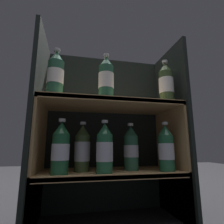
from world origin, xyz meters
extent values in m
cube|color=black|center=(0.00, 0.33, 0.47)|extent=(0.76, 0.02, 0.95)
cube|color=black|center=(-0.37, 0.16, 0.47)|extent=(0.02, 0.36, 0.95)
cube|color=black|center=(0.37, 0.16, 0.47)|extent=(0.02, 0.36, 0.95)
cube|color=tan|center=(0.00, 0.16, 0.23)|extent=(0.72, 0.32, 0.02)
cube|color=tan|center=(0.00, 0.01, 0.23)|extent=(0.72, 0.02, 0.03)
cube|color=tan|center=(-0.35, 0.16, 0.11)|extent=(0.01, 0.32, 0.23)
cube|color=tan|center=(0.35, 0.16, 0.11)|extent=(0.01, 0.32, 0.23)
cube|color=tan|center=(0.00, 0.16, 0.58)|extent=(0.72, 0.32, 0.02)
cube|color=tan|center=(0.00, 0.01, 0.58)|extent=(0.72, 0.02, 0.03)
cube|color=tan|center=(-0.35, 0.16, 0.29)|extent=(0.01, 0.32, 0.57)
cube|color=tan|center=(0.35, 0.16, 0.29)|extent=(0.01, 0.32, 0.57)
cylinder|color=#285B42|center=(-0.29, 0.07, 0.68)|extent=(0.08, 0.08, 0.18)
cylinder|color=white|center=(-0.29, 0.07, 0.69)|extent=(0.08, 0.08, 0.07)
cone|color=#285B42|center=(-0.29, 0.07, 0.80)|extent=(0.07, 0.07, 0.06)
cylinder|color=#B7B7BC|center=(-0.29, 0.07, 0.83)|extent=(0.03, 0.03, 0.01)
cylinder|color=#285B42|center=(-0.04, 0.07, 0.68)|extent=(0.08, 0.08, 0.18)
cylinder|color=white|center=(-0.04, 0.07, 0.69)|extent=(0.08, 0.08, 0.08)
cone|color=#285B42|center=(-0.04, 0.07, 0.80)|extent=(0.07, 0.07, 0.06)
cylinder|color=#B7B7BC|center=(-0.04, 0.07, 0.83)|extent=(0.03, 0.03, 0.01)
cylinder|color=#384C28|center=(0.29, 0.07, 0.68)|extent=(0.08, 0.08, 0.18)
cylinder|color=white|center=(0.29, 0.07, 0.69)|extent=(0.08, 0.08, 0.09)
cone|color=#384C28|center=(0.29, 0.07, 0.80)|extent=(0.07, 0.07, 0.06)
cylinder|color=#B7B7BC|center=(0.29, 0.07, 0.83)|extent=(0.03, 0.03, 0.01)
cylinder|color=#194C2D|center=(-0.24, 0.07, 0.33)|extent=(0.08, 0.08, 0.18)
cylinder|color=#ADB2C1|center=(-0.24, 0.07, 0.34)|extent=(0.08, 0.08, 0.07)
cone|color=#194C2D|center=(-0.24, 0.07, 0.45)|extent=(0.07, 0.07, 0.06)
cylinder|color=#B7B7BC|center=(-0.24, 0.07, 0.48)|extent=(0.03, 0.03, 0.01)
cylinder|color=#1E5638|center=(-0.05, 0.07, 0.33)|extent=(0.08, 0.08, 0.18)
cylinder|color=#ADB2C1|center=(-0.05, 0.07, 0.34)|extent=(0.08, 0.08, 0.09)
cone|color=#1E5638|center=(-0.05, 0.07, 0.45)|extent=(0.07, 0.07, 0.06)
cylinder|color=#B7B7BC|center=(-0.05, 0.07, 0.48)|extent=(0.03, 0.03, 0.01)
cylinder|color=#1E5638|center=(0.27, 0.07, 0.33)|extent=(0.08, 0.08, 0.18)
cylinder|color=#ADB2C1|center=(0.27, 0.07, 0.34)|extent=(0.08, 0.08, 0.08)
cone|color=#1E5638|center=(0.27, 0.07, 0.45)|extent=(0.07, 0.07, 0.06)
cylinder|color=#B7B7BC|center=(0.27, 0.07, 0.48)|extent=(0.03, 0.03, 0.01)
cylinder|color=#384C28|center=(-0.15, 0.15, 0.33)|extent=(0.08, 0.08, 0.18)
cylinder|color=#ADB2C1|center=(-0.15, 0.15, 0.34)|extent=(0.08, 0.08, 0.09)
cone|color=#384C28|center=(-0.15, 0.15, 0.45)|extent=(0.07, 0.07, 0.06)
cylinder|color=#B7B7BC|center=(-0.15, 0.15, 0.48)|extent=(0.03, 0.03, 0.01)
cylinder|color=#285B42|center=(0.11, 0.15, 0.33)|extent=(0.08, 0.08, 0.18)
cylinder|color=#ADB2C1|center=(0.11, 0.15, 0.34)|extent=(0.08, 0.08, 0.06)
cone|color=#285B42|center=(0.11, 0.15, 0.45)|extent=(0.07, 0.07, 0.06)
cylinder|color=#B7B7BC|center=(0.11, 0.15, 0.48)|extent=(0.03, 0.03, 0.01)
camera|label=1|loc=(-0.19, -0.76, 0.36)|focal=28.00mm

